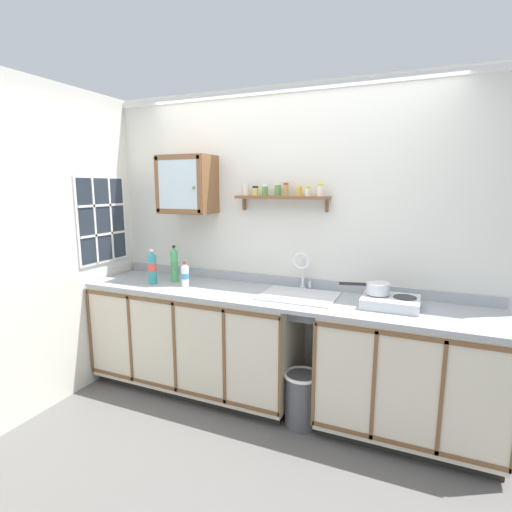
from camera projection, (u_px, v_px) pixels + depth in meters
name	position (u px, v px, depth m)	size (l,w,h in m)	color
floor	(258.00, 423.00, 2.94)	(6.25, 6.25, 0.00)	#565451
back_wall	(287.00, 243.00, 3.27)	(3.85, 0.07, 2.55)	silver
side_wall_left	(51.00, 248.00, 3.09)	(0.05, 3.39, 2.55)	silver
lower_cabinet_run	(196.00, 338.00, 3.40)	(1.81, 0.63, 0.90)	black
lower_cabinet_run_right	(408.00, 376.00, 2.72)	(1.21, 0.63, 0.90)	black
countertop	(273.00, 296.00, 3.03)	(3.21, 0.65, 0.03)	#9EA3A8
backsplash	(285.00, 281.00, 3.30)	(3.21, 0.02, 0.08)	#9EA3A8
sink	(299.00, 300.00, 2.99)	(0.57, 0.48, 0.45)	silver
hot_plate_stove	(390.00, 302.00, 2.71)	(0.38, 0.31, 0.08)	silver
saucepan	(377.00, 288.00, 2.76)	(0.35, 0.17, 0.08)	silver
bottle_soda_green_0	(174.00, 265.00, 3.42)	(0.07, 0.07, 0.32)	#4CB266
bottle_opaque_white_1	(185.00, 275.00, 3.27)	(0.06, 0.06, 0.21)	white
bottle_detergent_teal_2	(152.00, 268.00, 3.35)	(0.08, 0.08, 0.30)	teal
wall_cabinet	(187.00, 185.00, 3.36)	(0.46, 0.32, 0.49)	brown
spice_shelf	(281.00, 195.00, 3.13)	(0.77, 0.14, 0.23)	brown
window	(102.00, 220.00, 3.51)	(0.03, 0.58, 0.78)	#262D38
trash_bin	(302.00, 398.00, 2.88)	(0.27, 0.27, 0.41)	#4C4C51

